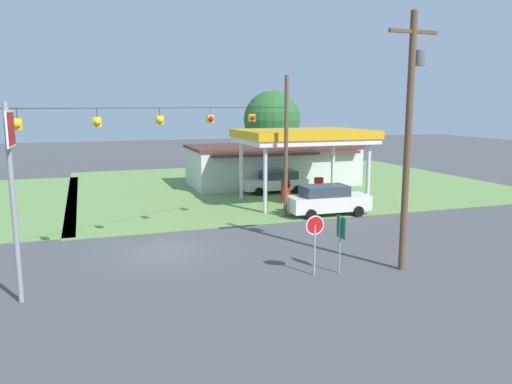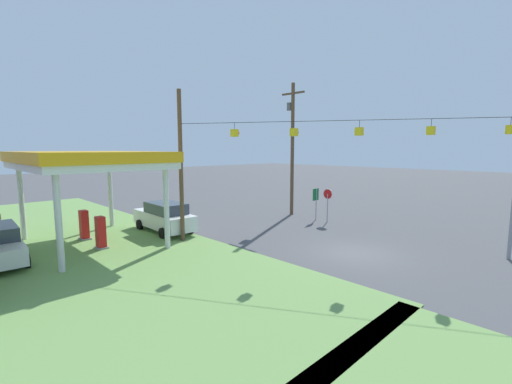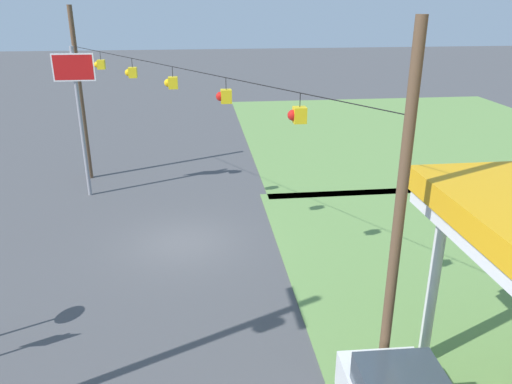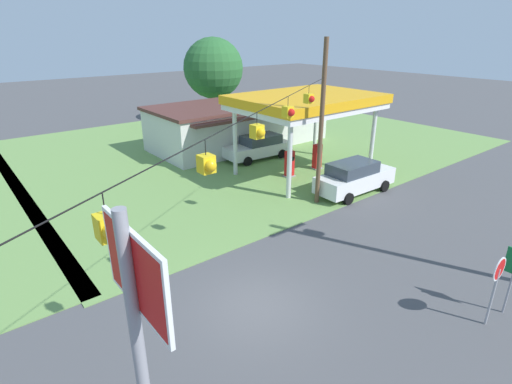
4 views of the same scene
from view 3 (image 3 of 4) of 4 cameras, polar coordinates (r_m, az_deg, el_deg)
ground_plane at (r=19.81m, az=-8.38°, el=-5.80°), size 160.00×160.00×0.00m
grass_verge_opposite_corner at (r=38.00m, az=17.13°, el=6.75°), size 24.00×24.00×0.04m
stop_sign_overhead at (r=24.29m, az=-19.76°, el=10.44°), size 0.22×1.82×7.00m
signal_span_gantry at (r=18.16m, az=-9.23°, el=7.82°), size 16.86×10.24×8.67m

